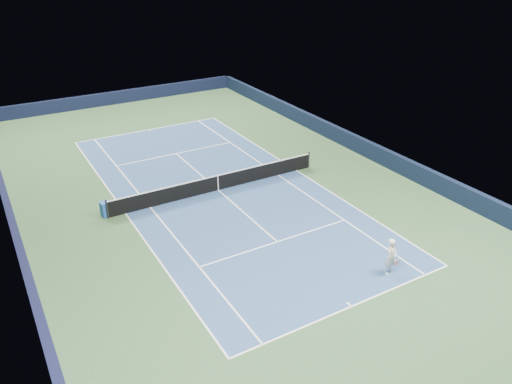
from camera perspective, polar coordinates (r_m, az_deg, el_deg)
ground at (r=29.00m, az=-4.34°, el=0.20°), size 40.00×40.00×0.00m
wall_far at (r=46.35m, az=-15.50°, el=10.39°), size 22.00×0.35×1.10m
wall_right at (r=34.42m, az=12.05°, el=5.11°), size 0.35×40.00×1.10m
wall_left at (r=26.52m, az=-25.87°, el=-4.06°), size 0.35×40.00×1.10m
court_surface at (r=29.00m, az=-4.34°, el=0.21°), size 10.97×23.77×0.01m
baseline_far at (r=39.22m, az=-12.13°, el=6.98°), size 10.97×0.08×0.00m
baseline_near at (r=20.63m, az=10.87°, el=-12.72°), size 10.97×0.08×0.00m
sideline_doubles_right at (r=31.51m, az=4.64°, el=2.48°), size 0.08×23.77×0.00m
sideline_doubles_left at (r=27.36m, az=-14.69°, el=-2.39°), size 0.08×23.77×0.00m
sideline_singles_right at (r=30.81m, az=2.53°, el=1.96°), size 0.08×23.77×0.00m
sideline_singles_left at (r=27.68m, az=-11.99°, el=-1.72°), size 0.08×23.77×0.00m
service_line_far at (r=34.37m, az=-9.10°, el=4.37°), size 8.23×0.08×0.00m
service_line_near at (r=24.12m, az=2.46°, el=-5.70°), size 8.23×0.08×0.00m
center_service_line at (r=28.99m, az=-4.34°, el=0.22°), size 0.08×12.80×0.00m
center_mark_far at (r=39.09m, az=-12.06°, el=6.92°), size 0.08×0.30×0.00m
center_mark_near at (r=20.71m, az=10.60°, el=-12.50°), size 0.08×0.30×0.00m
tennis_net at (r=28.77m, az=-4.37°, el=1.10°), size 12.90×0.10×1.07m
sponsor_cube at (r=27.24m, az=-16.77°, el=-1.88°), size 0.60×0.52×0.81m
tennis_player at (r=22.32m, az=15.20°, el=-7.14°), size 0.83×1.32×2.03m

